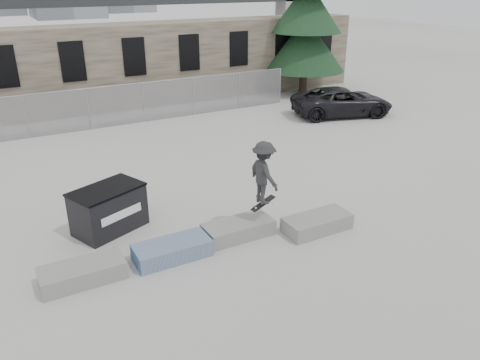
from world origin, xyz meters
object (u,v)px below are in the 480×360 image
object	(u,v)px
planter_center_right	(238,228)
skateboarder	(264,173)
planter_offset	(317,223)
dumpster	(109,209)
planter_far_left	(83,272)
suv	(342,102)
spruce_tree	(307,14)
planter_center_left	(172,249)

from	to	relation	value
planter_center_right	skateboarder	bearing A→B (deg)	-8.30
planter_offset	dumpster	world-z (taller)	dumpster
planter_far_left	suv	bearing A→B (deg)	29.36
dumpster	planter_offset	bearing A→B (deg)	-51.74
planter_far_left	dumpster	xyz separation A→B (m)	(1.25, 2.22, 0.42)
suv	planter_offset	bearing A→B (deg)	153.58
planter_center_right	skateboarder	distance (m)	1.77
suv	spruce_tree	bearing A→B (deg)	1.72
dumpster	planter_center_right	bearing A→B (deg)	-57.34
planter_far_left	planter_offset	xyz separation A→B (m)	(6.54, -0.75, 0.00)
planter_offset	skateboarder	distance (m)	2.27
planter_center_left	dumpster	size ratio (longest dim) A/B	0.86
planter_far_left	suv	distance (m)	17.62
planter_center_right	skateboarder	size ratio (longest dim) A/B	1.01
planter_center_right	dumpster	distance (m)	3.80
planter_center_right	spruce_tree	xyz separation A→B (m)	(12.51, 14.19, 4.53)
planter_center_right	suv	world-z (taller)	suv
planter_center_left	skateboarder	bearing A→B (deg)	0.65
planter_far_left	spruce_tree	xyz separation A→B (m)	(16.86, 14.25, 4.53)
planter_offset	dumpster	size ratio (longest dim) A/B	0.86
dumpster	skateboarder	bearing A→B (deg)	-52.99
planter_center_left	planter_center_right	world-z (taller)	same
planter_far_left	skateboarder	xyz separation A→B (m)	(5.10, -0.05, 1.60)
planter_offset	suv	distance (m)	12.89
planter_offset	skateboarder	size ratio (longest dim) A/B	1.01
planter_center_right	planter_offset	size ratio (longest dim) A/B	1.00
planter_far_left	spruce_tree	distance (m)	22.53
dumpster	spruce_tree	xyz separation A→B (m)	(15.61, 12.03, 4.11)
planter_offset	suv	world-z (taller)	suv
dumpster	suv	xyz separation A→B (m)	(14.10, 6.42, 0.08)
spruce_tree	skateboarder	distance (m)	18.75
planter_offset	skateboarder	world-z (taller)	skateboarder
planter_center_left	planter_offset	distance (m)	4.30
planter_far_left	planter_center_right	distance (m)	4.35
planter_far_left	dumpster	distance (m)	2.58
planter_center_right	spruce_tree	world-z (taller)	spruce_tree
planter_center_left	spruce_tree	xyz separation A→B (m)	(14.57, 14.33, 4.53)
planter_far_left	planter_center_left	distance (m)	2.29
planter_far_left	dumpster	size ratio (longest dim) A/B	0.86
planter_center_right	spruce_tree	size ratio (longest dim) A/B	0.17
spruce_tree	dumpster	bearing A→B (deg)	-142.39
planter_center_left	suv	distance (m)	15.72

